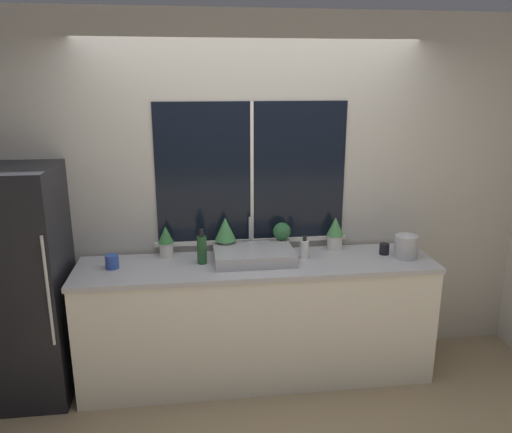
# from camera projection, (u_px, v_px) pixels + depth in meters

# --- Properties ---
(ground_plane) EXTENTS (14.00, 14.00, 0.00)m
(ground_plane) POSITION_uv_depth(u_px,v_px,m) (263.00, 397.00, 3.60)
(ground_plane) COLOR #937F60
(wall_back) EXTENTS (8.00, 0.09, 2.70)m
(wall_back) POSITION_uv_depth(u_px,v_px,m) (251.00, 195.00, 3.86)
(wall_back) COLOR #BCB7AD
(wall_back) RESTS_ON ground_plane
(wall_right) EXTENTS (0.06, 7.00, 2.70)m
(wall_right) POSITION_uv_depth(u_px,v_px,m) (464.00, 169.00, 4.96)
(wall_right) COLOR #BCB7AD
(wall_right) RESTS_ON ground_plane
(counter) EXTENTS (2.61, 0.60, 0.93)m
(counter) POSITION_uv_depth(u_px,v_px,m) (257.00, 320.00, 3.76)
(counter) COLOR silver
(counter) RESTS_ON ground_plane
(refrigerator) EXTENTS (0.60, 0.70, 1.67)m
(refrigerator) POSITION_uv_depth(u_px,v_px,m) (23.00, 284.00, 3.49)
(refrigerator) COLOR black
(refrigerator) RESTS_ON ground_plane
(sink) EXTENTS (0.58, 0.44, 0.27)m
(sink) POSITION_uv_depth(u_px,v_px,m) (254.00, 255.00, 3.66)
(sink) COLOR #ADADB2
(sink) RESTS_ON counter
(potted_plant_far_left) EXTENTS (0.12, 0.12, 0.24)m
(potted_plant_far_left) POSITION_uv_depth(u_px,v_px,m) (166.00, 240.00, 3.72)
(potted_plant_far_left) COLOR silver
(potted_plant_far_left) RESTS_ON counter
(potted_plant_center_left) EXTENTS (0.16, 0.16, 0.29)m
(potted_plant_center_left) POSITION_uv_depth(u_px,v_px,m) (225.00, 232.00, 3.77)
(potted_plant_center_left) COLOR silver
(potted_plant_center_left) RESTS_ON counter
(potted_plant_center_right) EXTENTS (0.14, 0.14, 0.23)m
(potted_plant_center_right) POSITION_uv_depth(u_px,v_px,m) (282.00, 236.00, 3.83)
(potted_plant_center_right) COLOR silver
(potted_plant_center_right) RESTS_ON counter
(potted_plant_far_right) EXTENTS (0.13, 0.13, 0.26)m
(potted_plant_far_right) POSITION_uv_depth(u_px,v_px,m) (335.00, 232.00, 3.88)
(potted_plant_far_right) COLOR silver
(potted_plant_far_right) RESTS_ON counter
(soap_bottle) EXTENTS (0.06, 0.06, 0.17)m
(soap_bottle) POSITION_uv_depth(u_px,v_px,m) (304.00, 249.00, 3.71)
(soap_bottle) COLOR white
(soap_bottle) RESTS_ON counter
(bottle_tall) EXTENTS (0.07, 0.07, 0.26)m
(bottle_tall) POSITION_uv_depth(u_px,v_px,m) (202.00, 249.00, 3.59)
(bottle_tall) COLOR #235128
(bottle_tall) RESTS_ON counter
(mug_black) EXTENTS (0.07, 0.07, 0.08)m
(mug_black) POSITION_uv_depth(u_px,v_px,m) (384.00, 249.00, 3.80)
(mug_black) COLOR black
(mug_black) RESTS_ON counter
(mug_blue) EXTENTS (0.09, 0.09, 0.10)m
(mug_blue) POSITION_uv_depth(u_px,v_px,m) (112.00, 262.00, 3.52)
(mug_blue) COLOR #3351AD
(mug_blue) RESTS_ON counter
(kettle) EXTENTS (0.17, 0.17, 0.19)m
(kettle) POSITION_uv_depth(u_px,v_px,m) (406.00, 246.00, 3.72)
(kettle) COLOR #B2B2B7
(kettle) RESTS_ON counter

